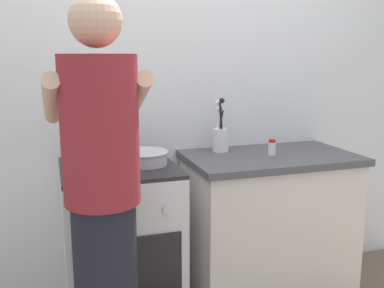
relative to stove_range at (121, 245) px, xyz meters
name	(u,v)px	position (x,y,z in m)	size (l,w,h in m)	color
back_wall	(196,92)	(0.55, 0.35, 0.80)	(3.20, 0.10, 2.50)	silver
countertop	(268,226)	(0.90, 0.00, 0.00)	(1.00, 0.60, 0.90)	silver
stove_range	(121,245)	(0.00, 0.00, 0.00)	(0.60, 0.62, 0.90)	silver
pot	(91,156)	(-0.14, 0.00, 0.51)	(0.24, 0.17, 0.13)	#B2B2B7
mixing_bowl	(145,157)	(0.14, -0.01, 0.49)	(0.26, 0.26, 0.07)	#B7B7BC
utensil_crock	(220,136)	(0.65, 0.18, 0.55)	(0.10, 0.10, 0.33)	silver
spice_bottle	(272,147)	(0.90, -0.01, 0.50)	(0.04, 0.04, 0.09)	silver
person	(103,211)	(-0.15, -0.56, 0.41)	(0.41, 0.50, 1.70)	black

